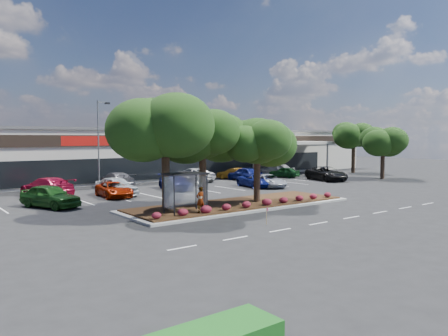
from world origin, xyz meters
TOP-DOWN VIEW (x-y plane):
  - ground at (0.00, 0.00)m, footprint 160.00×160.00m
  - retail_store at (0.06, 33.91)m, footprint 80.40×25.20m
  - landscape_island at (-2.00, 4.00)m, footprint 18.00×6.00m
  - lane_markings at (-0.14, 10.42)m, footprint 33.12×20.06m
  - shrub_row at (-2.00, 1.90)m, footprint 17.00×0.80m
  - bus_shelter at (-7.50, 2.95)m, footprint 2.75×1.55m
  - island_tree_west at (-8.00, 4.50)m, footprint 7.20×7.20m
  - island_tree_mid at (-4.50, 5.20)m, footprint 6.60×6.60m
  - island_tree_east at (-0.50, 3.70)m, footprint 5.80×5.80m
  - tree_east_near at (26.00, 10.00)m, footprint 5.60×5.60m
  - tree_east_far at (31.00, 18.00)m, footprint 6.40×6.40m
  - conifer_north_east at (34.00, 44.00)m, footprint 3.96×3.96m
  - person_waiting at (-6.76, 2.18)m, footprint 0.65×0.46m
  - light_pole at (-6.88, 18.96)m, footprint 1.39×0.84m
  - survey_stake at (-5.11, -2.36)m, footprint 0.07×0.14m
  - car_0 at (-13.49, 11.90)m, footprint 3.80×5.40m
  - car_1 at (-6.86, 15.30)m, footprint 2.74×5.14m
  - car_2 at (-7.50, 14.34)m, footprint 2.61×4.96m
  - car_3 at (-0.46, 15.90)m, footprint 2.85×5.38m
  - car_5 at (7.29, 12.59)m, footprint 3.14×5.29m
  - car_6 at (8.19, 11.85)m, footprint 2.90×5.10m
  - car_8 at (18.68, 12.78)m, footprint 4.34×6.55m
  - car_9 at (-12.04, 18.11)m, footprint 3.82×6.31m
  - car_10 at (-4.57, 20.79)m, footprint 2.36×5.62m
  - car_11 at (-4.24, 21.40)m, footprint 2.52×4.47m
  - car_12 at (2.67, 19.24)m, footprint 2.64×5.41m
  - car_13 at (5.35, 21.51)m, footprint 2.93×5.82m
  - car_14 at (10.74, 20.58)m, footprint 2.99×4.52m
  - car_15 at (10.88, 18.77)m, footprint 2.22×4.87m
  - car_16 at (18.29, 20.98)m, footprint 3.61×5.43m
  - car_17 at (17.58, 18.78)m, footprint 2.87×4.32m

SIDE VIEW (x-z plane):
  - ground at x=0.00m, z-range 0.00..0.00m
  - lane_markings at x=-0.14m, z-range 0.00..0.01m
  - landscape_island at x=-2.00m, z-range -0.01..0.25m
  - shrub_row at x=-2.00m, z-range 0.26..0.76m
  - survey_stake at x=-5.11m, z-range 0.14..1.15m
  - car_2 at x=-7.50m, z-range 0.00..1.33m
  - car_6 at x=8.19m, z-range 0.00..1.34m
  - car_17 at x=17.58m, z-range 0.00..1.37m
  - car_5 at x=7.29m, z-range 0.00..1.38m
  - car_14 at x=10.74m, z-range 0.00..1.41m
  - car_11 at x=-4.24m, z-range 0.00..1.44m
  - car_12 at x=2.67m, z-range 0.00..1.48m
  - car_3 at x=-0.46m, z-range 0.00..1.48m
  - car_13 at x=5.35m, z-range 0.00..1.58m
  - car_10 at x=-4.57m, z-range 0.00..1.62m
  - car_15 at x=10.88m, z-range 0.00..1.62m
  - car_1 at x=-6.86m, z-range 0.00..1.66m
  - car_8 at x=18.68m, z-range 0.00..1.67m
  - car_0 at x=-13.49m, z-range 0.00..1.71m
  - car_9 at x=-12.04m, z-range 0.00..1.71m
  - car_16 at x=18.29m, z-range 0.00..1.72m
  - person_waiting at x=-6.76m, z-range 0.26..1.96m
  - bus_shelter at x=-7.50m, z-range 1.01..3.60m
  - retail_store at x=0.06m, z-range 0.03..6.28m
  - tree_east_near at x=26.00m, z-range 0.00..6.51m
  - island_tree_east at x=-0.50m, z-range 0.26..6.76m
  - light_pole at x=-6.88m, z-range -0.52..8.11m
  - tree_east_far at x=31.00m, z-range 0.00..7.62m
  - island_tree_mid at x=-4.50m, z-range 0.26..7.58m
  - island_tree_west at x=-8.00m, z-range 0.26..8.15m
  - conifer_north_east at x=34.00m, z-range 0.00..9.00m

